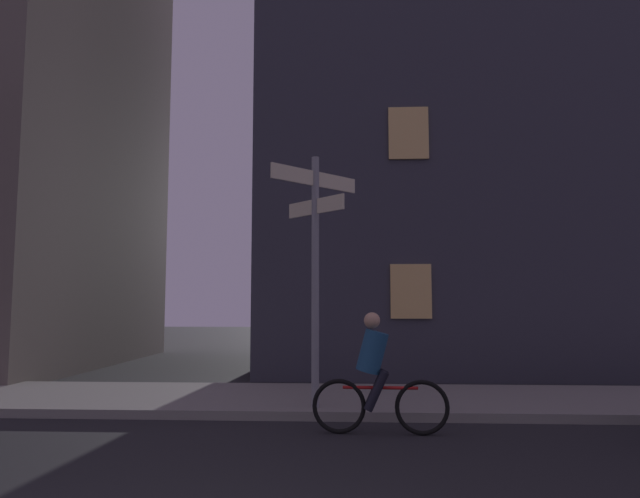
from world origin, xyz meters
TOP-DOWN VIEW (x-y plane):
  - sidewalk_kerb at (0.00, 7.42)m, footprint 40.00×2.98m
  - signpost at (0.49, 6.32)m, footprint 1.27×1.27m
  - cyclist at (1.38, 5.15)m, footprint 1.82×0.34m
  - building_right_block at (4.75, 13.80)m, footprint 11.87×7.57m

SIDE VIEW (x-z plane):
  - sidewalk_kerb at x=0.00m, z-range 0.00..0.14m
  - cyclist at x=1.38m, z-range -0.06..1.55m
  - signpost at x=0.49m, z-range 0.54..4.47m
  - building_right_block at x=4.75m, z-range 0.00..13.73m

